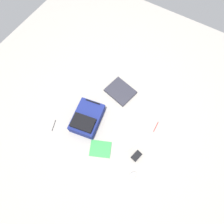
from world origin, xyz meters
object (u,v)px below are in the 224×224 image
pen_blue (156,127)px  cable_coil (92,82)px  laptop (120,91)px  book_comic (126,137)px  backpack (87,119)px  power_brick (136,156)px  book_red (100,149)px  computer_mouse (132,175)px  pen_black (54,125)px

pen_blue → cable_coil: bearing=173.6°
laptop → book_comic: laptop is taller
backpack → power_brick: backpack is taller
book_red → cable_coil: bearing=130.2°
book_comic → power_brick: bearing=-30.5°
backpack → power_brick: size_ratio=4.06×
laptop → book_comic: (0.36, -0.49, -0.01)m
book_red → power_brick: power_brick is taller
laptop → cable_coil: laptop is taller
book_comic → computer_mouse: (0.28, -0.33, 0.01)m
book_comic → pen_black: 0.87m
power_brick → laptop: bearing=132.8°
laptop → book_comic: bearing=-53.9°
backpack → book_red: (0.32, -0.21, -0.07)m
power_brick → computer_mouse: bearing=-73.5°
computer_mouse → pen_black: (-1.09, 0.01, -0.02)m
book_comic → power_brick: (0.21, -0.13, 0.01)m
backpack → pen_black: (-0.31, -0.26, -0.07)m
cable_coil → book_red: bearing=-49.8°
cable_coil → pen_blue: (1.01, -0.11, -0.00)m
book_comic → laptop: bearing=126.1°
power_brick → pen_black: 1.05m
backpack → cable_coil: bearing=118.5°
laptop → book_red: laptop is taller
backpack → book_red: size_ratio=1.60×
backpack → cable_coil: (-0.26, 0.48, -0.07)m
backpack → book_red: 0.39m
book_red → computer_mouse: computer_mouse is taller
laptop → power_brick: same height
book_red → book_comic: bearing=57.0°
power_brick → backpack: bearing=174.9°
backpack → power_brick: 0.72m
power_brick → pen_blue: size_ratio=0.84×
backpack → laptop: (0.14, 0.56, -0.06)m
computer_mouse → book_red: bearing=-169.4°
backpack → computer_mouse: (0.77, -0.27, -0.05)m
power_brick → pen_blue: (0.03, 0.43, -0.01)m
cable_coil → power_brick: 1.11m
pen_black → pen_blue: (1.06, 0.63, 0.00)m
pen_blue → backpack: bearing=-153.8°
pen_black → pen_blue: bearing=30.7°
backpack → pen_black: backpack is taller
book_comic → cable_coil: bearing=151.1°
backpack → pen_black: 0.42m
book_red → computer_mouse: 0.46m
computer_mouse → backpack: bearing=179.2°
cable_coil → pen_black: size_ratio=0.85×
computer_mouse → pen_blue: computer_mouse is taller
laptop → cable_coil: size_ratio=3.30×
cable_coil → backpack: bearing=-61.5°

